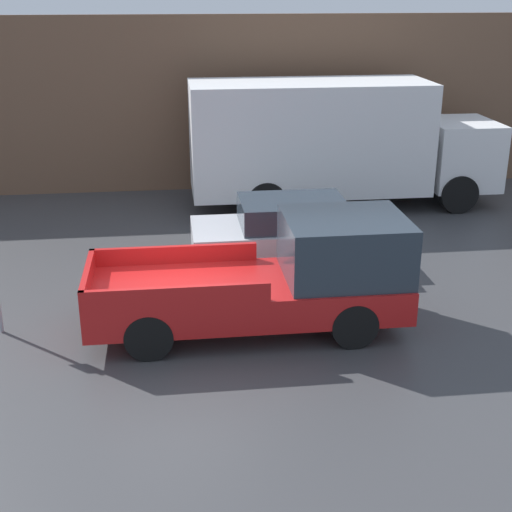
# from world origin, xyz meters

# --- Properties ---
(ground_plane) EXTENTS (60.00, 60.00, 0.00)m
(ground_plane) POSITION_xyz_m (0.00, 0.00, 0.00)
(ground_plane) COLOR #3D3D3F
(building_wall) EXTENTS (28.00, 0.15, 5.14)m
(building_wall) POSITION_xyz_m (0.00, 9.93, 2.57)
(building_wall) COLOR brown
(building_wall) RESTS_ON ground
(pickup_truck) EXTENTS (5.70, 2.07, 2.09)m
(pickup_truck) POSITION_xyz_m (1.91, 0.15, 0.98)
(pickup_truck) COLOR red
(pickup_truck) RESTS_ON ground
(car) EXTENTS (4.23, 1.90, 1.48)m
(car) POSITION_xyz_m (2.60, 3.37, 0.75)
(car) COLOR silver
(car) RESTS_ON ground
(delivery_truck) EXTENTS (8.57, 2.47, 3.50)m
(delivery_truck) POSITION_xyz_m (4.52, 7.63, 1.88)
(delivery_truck) COLOR white
(delivery_truck) RESTS_ON ground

